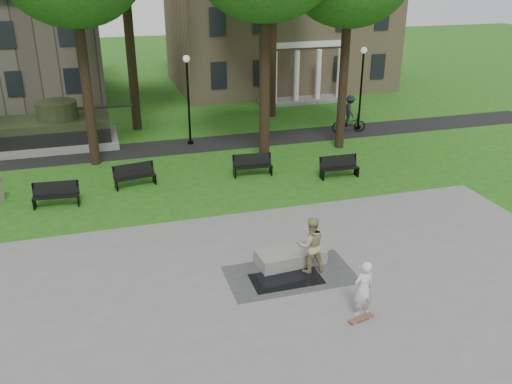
# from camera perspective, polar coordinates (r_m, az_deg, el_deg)

# --- Properties ---
(ground) EXTENTS (120.00, 120.00, 0.00)m
(ground) POSITION_cam_1_polar(r_m,az_deg,el_deg) (18.51, -1.65, -6.39)
(ground) COLOR #264C11
(ground) RESTS_ON ground
(plaza) EXTENTS (22.00, 16.00, 0.02)m
(plaza) POSITION_cam_1_polar(r_m,az_deg,el_deg) (14.54, 3.66, -15.68)
(plaza) COLOR gray
(plaza) RESTS_ON ground
(footpath) EXTENTS (44.00, 2.60, 0.01)m
(footpath) POSITION_cam_1_polar(r_m,az_deg,el_deg) (29.34, -7.76, 4.80)
(footpath) COLOR black
(footpath) RESTS_ON ground
(building_right) EXTENTS (17.00, 12.00, 8.60)m
(building_right) POSITION_cam_1_polar(r_m,az_deg,el_deg) (44.16, 2.24, 16.88)
(building_right) COLOR #9E8460
(building_right) RESTS_ON ground
(lamp_mid) EXTENTS (0.36, 0.36, 4.73)m
(lamp_mid) POSITION_cam_1_polar(r_m,az_deg,el_deg) (28.96, -7.17, 10.32)
(lamp_mid) COLOR black
(lamp_mid) RESTS_ON ground
(lamp_right) EXTENTS (0.36, 0.36, 4.73)m
(lamp_right) POSITION_cam_1_polar(r_m,az_deg,el_deg) (32.10, 11.05, 11.33)
(lamp_right) COLOR black
(lamp_right) RESTS_ON ground
(tank_monument) EXTENTS (7.45, 3.40, 2.40)m
(tank_monument) POSITION_cam_1_polar(r_m,az_deg,el_deg) (30.81, -20.46, 6.09)
(tank_monument) COLOR gray
(tank_monument) RESTS_ON ground
(puddle) EXTENTS (2.20, 1.20, 0.00)m
(puddle) POSITION_cam_1_polar(r_m,az_deg,el_deg) (17.06, 3.21, -9.13)
(puddle) COLOR black
(puddle) RESTS_ON plaza
(concrete_block) EXTENTS (2.27, 1.16, 0.45)m
(concrete_block) POSITION_cam_1_polar(r_m,az_deg,el_deg) (17.81, 3.65, -6.80)
(concrete_block) COLOR gray
(concrete_block) RESTS_ON plaza
(skateboard) EXTENTS (0.80, 0.37, 0.07)m
(skateboard) POSITION_cam_1_polar(r_m,az_deg,el_deg) (15.56, 10.99, -12.98)
(skateboard) COLOR brown
(skateboard) RESTS_ON plaza
(skateboarder) EXTENTS (0.67, 0.49, 1.69)m
(skateboarder) POSITION_cam_1_polar(r_m,az_deg,el_deg) (15.31, 11.25, -9.98)
(skateboarder) COLOR silver
(skateboarder) RESTS_ON plaza
(friend_watching) EXTENTS (0.93, 0.74, 1.86)m
(friend_watching) POSITION_cam_1_polar(r_m,az_deg,el_deg) (17.09, 5.79, -5.55)
(friend_watching) COLOR tan
(friend_watching) RESTS_ON plaza
(cyclist) EXTENTS (2.03, 1.19, 2.16)m
(cyclist) POSITION_cam_1_polar(r_m,az_deg,el_deg) (31.76, 9.78, 7.75)
(cyclist) COLOR black
(cyclist) RESTS_ON ground
(park_bench_0) EXTENTS (1.83, 0.68, 1.00)m
(park_bench_0) POSITION_cam_1_polar(r_m,az_deg,el_deg) (23.16, -20.33, -0.18)
(park_bench_0) COLOR black
(park_bench_0) RESTS_ON ground
(park_bench_1) EXTENTS (1.85, 0.82, 1.00)m
(park_bench_1) POSITION_cam_1_polar(r_m,az_deg,el_deg) (24.27, -12.64, 1.80)
(park_bench_1) COLOR black
(park_bench_1) RESTS_ON ground
(park_bench_2) EXTENTS (1.83, 0.65, 1.00)m
(park_bench_2) POSITION_cam_1_polar(r_m,az_deg,el_deg) (24.89, -0.40, 2.92)
(park_bench_2) COLOR black
(park_bench_2) RESTS_ON ground
(park_bench_3) EXTENTS (1.81, 0.56, 1.00)m
(park_bench_3) POSITION_cam_1_polar(r_m,az_deg,el_deg) (24.97, 8.72, 2.71)
(park_bench_3) COLOR black
(park_bench_3) RESTS_ON ground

